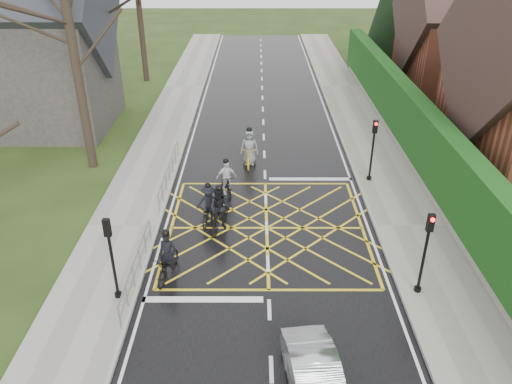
{
  "coord_description": "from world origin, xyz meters",
  "views": [
    {
      "loc": [
        -0.43,
        -17.62,
        11.31
      ],
      "look_at": [
        -0.45,
        0.77,
        1.3
      ],
      "focal_mm": 35.0,
      "sensor_mm": 36.0,
      "label": 1
    }
  ],
  "objects_px": {
    "cyclist_mid": "(209,207)",
    "cyclist_front": "(226,181)",
    "cyclist_lead": "(249,152)",
    "car": "(316,382)",
    "cyclist_rear": "(168,262)",
    "cyclist_back": "(220,213)"
  },
  "relations": [
    {
      "from": "cyclist_back",
      "to": "cyclist_mid",
      "type": "xyz_separation_m",
      "value": [
        -0.52,
        0.64,
        -0.11
      ]
    },
    {
      "from": "cyclist_rear",
      "to": "car",
      "type": "bearing_deg",
      "value": -37.35
    },
    {
      "from": "cyclist_mid",
      "to": "cyclist_lead",
      "type": "height_order",
      "value": "cyclist_lead"
    },
    {
      "from": "cyclist_mid",
      "to": "cyclist_back",
      "type": "bearing_deg",
      "value": -41.41
    },
    {
      "from": "cyclist_front",
      "to": "cyclist_lead",
      "type": "relative_size",
      "value": 0.87
    },
    {
      "from": "cyclist_rear",
      "to": "cyclist_front",
      "type": "relative_size",
      "value": 1.12
    },
    {
      "from": "cyclist_mid",
      "to": "cyclist_front",
      "type": "bearing_deg",
      "value": 84.65
    },
    {
      "from": "cyclist_front",
      "to": "cyclist_lead",
      "type": "distance_m",
      "value": 3.42
    },
    {
      "from": "cyclist_mid",
      "to": "car",
      "type": "xyz_separation_m",
      "value": [
        3.6,
        -9.09,
        -0.04
      ]
    },
    {
      "from": "cyclist_back",
      "to": "cyclist_lead",
      "type": "bearing_deg",
      "value": 94.5
    },
    {
      "from": "cyclist_rear",
      "to": "cyclist_back",
      "type": "xyz_separation_m",
      "value": [
        1.65,
        3.17,
        0.14
      ]
    },
    {
      "from": "cyclist_front",
      "to": "cyclist_lead",
      "type": "bearing_deg",
      "value": 55.74
    },
    {
      "from": "cyclist_rear",
      "to": "cyclist_mid",
      "type": "height_order",
      "value": "cyclist_rear"
    },
    {
      "from": "cyclist_mid",
      "to": "car",
      "type": "bearing_deg",
      "value": -59.07
    },
    {
      "from": "cyclist_mid",
      "to": "cyclist_lead",
      "type": "bearing_deg",
      "value": 82.94
    },
    {
      "from": "car",
      "to": "cyclist_back",
      "type": "bearing_deg",
      "value": 102.58
    },
    {
      "from": "cyclist_back",
      "to": "cyclist_mid",
      "type": "distance_m",
      "value": 0.83
    },
    {
      "from": "cyclist_lead",
      "to": "car",
      "type": "distance_m",
      "value": 14.85
    },
    {
      "from": "cyclist_rear",
      "to": "cyclist_front",
      "type": "height_order",
      "value": "cyclist_rear"
    },
    {
      "from": "cyclist_rear",
      "to": "cyclist_front",
      "type": "xyz_separation_m",
      "value": [
        1.75,
        6.17,
        0.04
      ]
    },
    {
      "from": "cyclist_lead",
      "to": "car",
      "type": "bearing_deg",
      "value": -80.57
    },
    {
      "from": "cyclist_back",
      "to": "cyclist_front",
      "type": "xyz_separation_m",
      "value": [
        0.1,
        3.01,
        -0.1
      ]
    }
  ]
}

